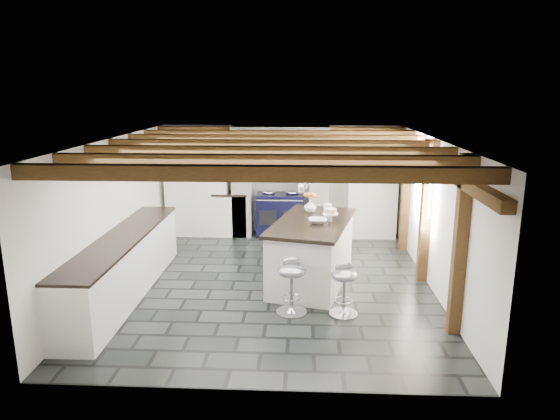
{
  "coord_description": "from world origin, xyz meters",
  "views": [
    {
      "loc": [
        0.48,
        -7.56,
        3.04
      ],
      "look_at": [
        0.1,
        0.4,
        1.1
      ],
      "focal_mm": 32.0,
      "sensor_mm": 36.0,
      "label": 1
    }
  ],
  "objects_px": {
    "range_cooker": "(280,214)",
    "kitchen_island": "(312,251)",
    "bar_stool_near": "(344,283)",
    "bar_stool_far": "(292,280)"
  },
  "relations": [
    {
      "from": "kitchen_island",
      "to": "bar_stool_far",
      "type": "xyz_separation_m",
      "value": [
        -0.3,
        -1.18,
        -0.03
      ]
    },
    {
      "from": "kitchen_island",
      "to": "bar_stool_near",
      "type": "relative_size",
      "value": 3.04
    },
    {
      "from": "bar_stool_far",
      "to": "range_cooker",
      "type": "bearing_deg",
      "value": 77.37
    },
    {
      "from": "range_cooker",
      "to": "kitchen_island",
      "type": "relative_size",
      "value": 0.44
    },
    {
      "from": "kitchen_island",
      "to": "bar_stool_near",
      "type": "height_order",
      "value": "kitchen_island"
    },
    {
      "from": "bar_stool_near",
      "to": "kitchen_island",
      "type": "bearing_deg",
      "value": 97.89
    },
    {
      "from": "bar_stool_near",
      "to": "bar_stool_far",
      "type": "bearing_deg",
      "value": 167.06
    },
    {
      "from": "kitchen_island",
      "to": "range_cooker",
      "type": "bearing_deg",
      "value": 117.14
    },
    {
      "from": "bar_stool_near",
      "to": "bar_stool_far",
      "type": "height_order",
      "value": "bar_stool_far"
    },
    {
      "from": "range_cooker",
      "to": "bar_stool_far",
      "type": "height_order",
      "value": "range_cooker"
    }
  ]
}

